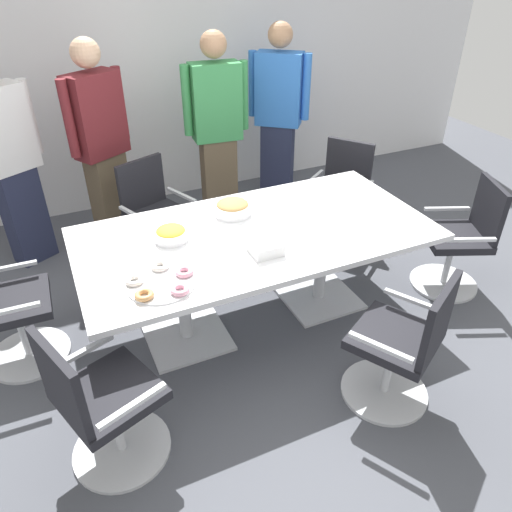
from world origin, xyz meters
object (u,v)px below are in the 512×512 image
object	(u,v)px
office_chair_3	(157,220)
person_standing_0	(9,160)
office_chair_1	(460,243)
napkin_pile	(265,247)
office_chair_5	(102,407)
snack_bowl_chips_yellow	(171,234)
person_standing_2	(217,130)
office_chair_2	(340,198)
snack_bowl_cookies	(233,207)
office_chair_4	(6,312)
office_chair_0	(402,349)
donut_platter	(161,282)
conference_table	(256,247)
person_standing_1	(102,145)
person_standing_3	(278,116)

from	to	relation	value
office_chair_3	person_standing_0	xyz separation A→B (m)	(-1.01, 0.52, 0.52)
office_chair_1	napkin_pile	distance (m)	1.74
office_chair_5	snack_bowl_chips_yellow	distance (m)	1.18
person_standing_0	person_standing_2	world-z (taller)	person_standing_2
office_chair_1	person_standing_0	size ratio (longest dim) A/B	0.51
office_chair_1	snack_bowl_chips_yellow	distance (m)	2.27
office_chair_2	snack_bowl_chips_yellow	size ratio (longest dim) A/B	4.21
snack_bowl_chips_yellow	office_chair_1	bearing A→B (deg)	-10.85
snack_bowl_cookies	office_chair_4	bearing A→B (deg)	-179.20
office_chair_0	donut_platter	world-z (taller)	office_chair_0
person_standing_2	office_chair_1	bearing A→B (deg)	130.80
office_chair_4	napkin_pile	size ratio (longest dim) A/B	4.70
conference_table	office_chair_5	size ratio (longest dim) A/B	2.64
office_chair_5	snack_bowl_cookies	distance (m)	1.62
donut_platter	napkin_pile	distance (m)	0.70
office_chair_2	snack_bowl_chips_yellow	world-z (taller)	office_chair_2
person_standing_1	donut_platter	xyz separation A→B (m)	(-0.02, -1.91, -0.18)
office_chair_5	person_standing_2	world-z (taller)	person_standing_2
office_chair_0	napkin_pile	size ratio (longest dim) A/B	4.70
office_chair_2	person_standing_3	size ratio (longest dim) A/B	0.50
office_chair_2	person_standing_0	distance (m)	2.84
conference_table	napkin_pile	bearing A→B (deg)	-102.01
person_standing_1	conference_table	bearing A→B (deg)	84.41
office_chair_3	person_standing_3	size ratio (longest dim) A/B	0.50
napkin_pile	person_standing_0	bearing A→B (deg)	127.19
person_standing_2	person_standing_3	distance (m)	0.72
person_standing_0	napkin_pile	size ratio (longest dim) A/B	9.15
office_chair_4	napkin_pile	bearing A→B (deg)	73.00
office_chair_4	person_standing_2	bearing A→B (deg)	124.81
office_chair_1	person_standing_0	xyz separation A→B (m)	(-3.10, 1.88, 0.52)
person_standing_0	person_standing_3	size ratio (longest dim) A/B	0.98
person_standing_2	person_standing_1	bearing A→B (deg)	3.97
office_chair_0	person_standing_1	bearing A→B (deg)	84.46
office_chair_4	napkin_pile	world-z (taller)	office_chair_4
office_chair_0	office_chair_3	xyz separation A→B (m)	(-0.90, 2.13, 0.00)
donut_platter	person_standing_3	bearing A→B (deg)	48.72
office_chair_1	napkin_pile	size ratio (longest dim) A/B	4.70
person_standing_3	snack_bowl_cookies	distance (m)	1.76
napkin_pile	snack_bowl_chips_yellow	bearing A→B (deg)	141.86
napkin_pile	person_standing_1	bearing A→B (deg)	110.00
office_chair_2	napkin_pile	bearing A→B (deg)	93.56
office_chair_0	office_chair_2	bearing A→B (deg)	37.97
office_chair_2	person_standing_3	bearing A→B (deg)	-24.05
person_standing_3	office_chair_3	bearing A→B (deg)	61.97
person_standing_0	person_standing_1	size ratio (longest dim) A/B	0.98
office_chair_3	napkin_pile	world-z (taller)	office_chair_3
person_standing_1	napkin_pile	world-z (taller)	person_standing_1
office_chair_1	donut_platter	bearing A→B (deg)	113.83
person_standing_2	donut_platter	distance (m)	2.17
person_standing_1	person_standing_2	bearing A→B (deg)	148.47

